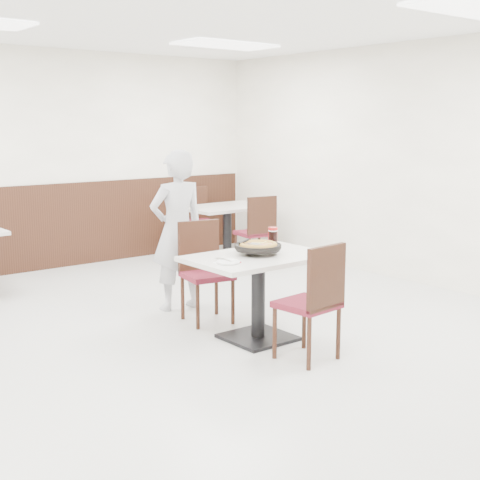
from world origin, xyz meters
TOP-DOWN VIEW (x-y plane):
  - floor at (0.00, 0.00)m, footprint 7.00×7.00m
  - ceiling at (0.00, 0.00)m, footprint 7.00×7.00m
  - wall_back at (0.00, 3.50)m, footprint 6.00×0.04m
  - wall_right at (3.00, 0.00)m, footprint 0.04×7.00m
  - wainscot_back at (0.00, 3.48)m, footprint 5.90×0.03m
  - fluo_panel_b at (1.50, -1.50)m, footprint 1.20×0.60m
  - fluo_panel_d at (1.50, 1.80)m, footprint 1.20×0.60m
  - main_table at (0.17, -0.40)m, footprint 1.26×0.89m
  - chair_near at (0.16, -1.02)m, footprint 0.46×0.46m
  - chair_far at (0.13, 0.30)m, footprint 0.49×0.49m
  - trivet at (0.18, -0.32)m, footprint 0.14×0.14m
  - pizza_pan at (0.19, -0.37)m, footprint 0.41×0.41m
  - pizza at (0.22, -0.34)m, footprint 0.37×0.37m
  - pizza_server at (0.17, -0.35)m, footprint 0.10×0.12m
  - napkin at (-0.23, -0.48)m, footprint 0.19×0.19m
  - side_plate at (-0.23, -0.50)m, footprint 0.20×0.20m
  - fork at (-0.22, -0.45)m, footprint 0.04×0.16m
  - cola_glass at (0.59, -0.11)m, footprint 0.09×0.09m
  - red_cup at (0.62, -0.08)m, footprint 0.10×0.10m
  - diner_person at (0.17, 0.86)m, footprint 0.62×0.44m
  - bg_table_right at (2.07, 2.52)m, footprint 1.25×0.88m
  - bg_chair_right_near at (2.05, 1.91)m, footprint 0.48×0.48m
  - bg_chair_right_far at (2.06, 3.22)m, footprint 0.53×0.53m

SIDE VIEW (x-z plane):
  - floor at x=0.00m, z-range 0.00..0.00m
  - main_table at x=0.17m, z-range 0.00..0.75m
  - bg_table_right at x=2.07m, z-range 0.00..0.75m
  - chair_near at x=0.16m, z-range 0.00..0.95m
  - chair_far at x=0.13m, z-range 0.00..0.95m
  - bg_chair_right_near at x=2.05m, z-range 0.00..0.95m
  - bg_chair_right_far at x=2.06m, z-range 0.00..0.95m
  - wainscot_back at x=0.00m, z-range 0.00..1.10m
  - napkin at x=-0.23m, z-range 0.75..0.75m
  - side_plate at x=-0.23m, z-range 0.75..0.77m
  - trivet at x=0.18m, z-range 0.75..0.79m
  - fork at x=-0.22m, z-range 0.77..0.77m
  - pizza_pan at x=0.19m, z-range 0.79..0.80m
  - diner_person at x=0.17m, z-range 0.00..1.61m
  - pizza at x=0.22m, z-range 0.80..0.82m
  - cola_glass at x=0.59m, z-range 0.75..0.88m
  - red_cup at x=0.62m, z-range 0.75..0.91m
  - pizza_server at x=0.17m, z-range 0.84..0.84m
  - wall_back at x=0.00m, z-range 0.00..2.80m
  - wall_right at x=3.00m, z-range 0.00..2.80m
  - fluo_panel_b at x=1.50m, z-range 2.77..2.79m
  - fluo_panel_d at x=1.50m, z-range 2.77..2.79m
  - ceiling at x=0.00m, z-range 2.80..2.80m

